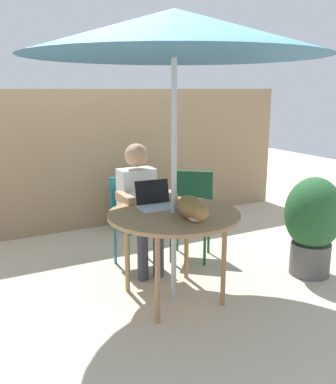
% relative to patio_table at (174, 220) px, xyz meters
% --- Properties ---
extents(ground_plane, '(14.00, 14.00, 0.00)m').
position_rel_patio_table_xyz_m(ground_plane, '(0.00, 0.00, -0.69)').
color(ground_plane, beige).
extents(fence_back, '(5.60, 0.08, 1.72)m').
position_rel_patio_table_xyz_m(fence_back, '(0.00, 2.16, 0.17)').
color(fence_back, '#937756').
rests_on(fence_back, ground).
extents(patio_table, '(1.07, 1.07, 0.75)m').
position_rel_patio_table_xyz_m(patio_table, '(0.00, 0.00, 0.00)').
color(patio_table, '#9E754C').
rests_on(patio_table, ground).
extents(patio_umbrella, '(2.26, 2.26, 2.28)m').
position_rel_patio_table_xyz_m(patio_umbrella, '(0.00, 0.00, 1.42)').
color(patio_umbrella, '#B7B7BC').
rests_on(patio_umbrella, ground).
extents(chair_occupied, '(0.40, 0.40, 0.88)m').
position_rel_patio_table_xyz_m(chair_occupied, '(0.00, 0.83, -0.17)').
color(chair_occupied, '#1E606B').
rests_on(chair_occupied, ground).
extents(chair_empty, '(0.56, 0.56, 0.88)m').
position_rel_patio_table_xyz_m(chair_empty, '(0.63, 0.76, -0.17)').
color(chair_empty, '#194C2D').
rests_on(chair_empty, ground).
extents(person_seated, '(0.48, 0.48, 1.22)m').
position_rel_patio_table_xyz_m(person_seated, '(0.00, 0.67, 0.00)').
color(person_seated, white).
rests_on(person_seated, ground).
extents(laptop, '(0.32, 0.27, 0.21)m').
position_rel_patio_table_xyz_m(laptop, '(-0.05, 0.25, 0.12)').
color(laptop, silver).
rests_on(laptop, patio_table).
extents(cat, '(0.27, 0.64, 0.17)m').
position_rel_patio_table_xyz_m(cat, '(0.04, -0.21, 0.14)').
color(cat, olive).
rests_on(cat, patio_table).
extents(potted_plant_near_fence, '(0.53, 0.53, 0.94)m').
position_rel_patio_table_xyz_m(potted_plant_near_fence, '(1.37, -0.18, -0.17)').
color(potted_plant_near_fence, '#595654').
rests_on(potted_plant_near_fence, ground).
extents(potted_plant_by_chair, '(0.45, 0.45, 0.66)m').
position_rel_patio_table_xyz_m(potted_plant_by_chair, '(0.46, 1.84, -0.33)').
color(potted_plant_by_chair, '#9E5138').
rests_on(potted_plant_by_chair, ground).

